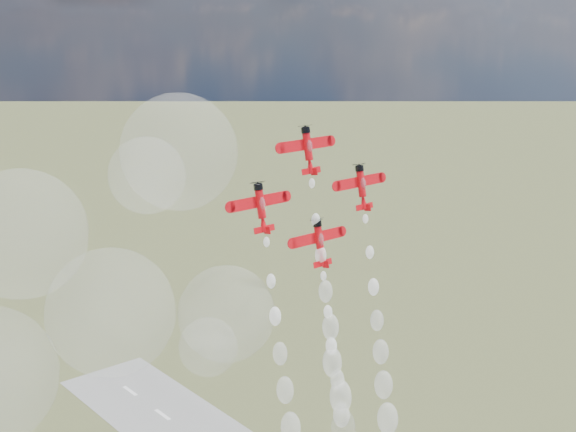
{
  "coord_description": "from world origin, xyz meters",
  "views": [
    {
      "loc": [
        -111.25,
        -82.9,
        121.83
      ],
      "look_at": [
        -23.97,
        21.71,
        85.12
      ],
      "focal_mm": 50.0,
      "sensor_mm": 36.0,
      "label": 1
    }
  ],
  "objects_px": {
    "plane_slot": "(320,242)",
    "plane_right": "(361,186)",
    "plane_left": "(261,206)",
    "plane_lead": "(308,149)"
  },
  "relations": [
    {
      "from": "plane_slot",
      "to": "plane_left",
      "type": "bearing_deg",
      "value": 172.14
    },
    {
      "from": "plane_slot",
      "to": "plane_lead",
      "type": "bearing_deg",
      "value": 90.0
    },
    {
      "from": "plane_left",
      "to": "plane_right",
      "type": "relative_size",
      "value": 1.0
    },
    {
      "from": "plane_right",
      "to": "plane_slot",
      "type": "height_order",
      "value": "plane_right"
    },
    {
      "from": "plane_left",
      "to": "plane_slot",
      "type": "distance_m",
      "value": 14.75
    },
    {
      "from": "plane_right",
      "to": "plane_slot",
      "type": "relative_size",
      "value": 1.0
    },
    {
      "from": "plane_left",
      "to": "plane_lead",
      "type": "bearing_deg",
      "value": 7.86
    },
    {
      "from": "plane_slot",
      "to": "plane_right",
      "type": "bearing_deg",
      "value": 7.86
    },
    {
      "from": "plane_right",
      "to": "plane_slot",
      "type": "bearing_deg",
      "value": -172.14
    },
    {
      "from": "plane_left",
      "to": "plane_slot",
      "type": "xyz_separation_m",
      "value": [
        12.09,
        -1.67,
        -8.29
      ]
    }
  ]
}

